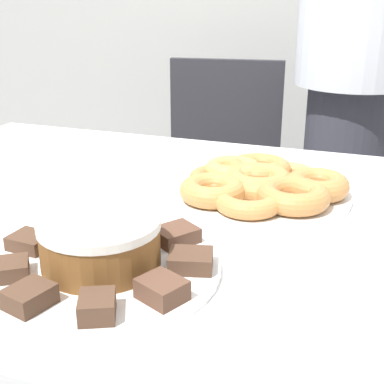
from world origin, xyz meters
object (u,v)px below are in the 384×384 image
(person_standing, at_px, (354,67))
(plate_donuts, at_px, (258,192))
(office_chair_left, at_px, (218,200))
(napkin, at_px, (11,185))
(frosted_cake, at_px, (100,242))
(plate_cake, at_px, (102,268))

(person_standing, distance_m, plate_donuts, 0.81)
(person_standing, height_order, office_chair_left, person_standing)
(plate_donuts, height_order, napkin, plate_donuts)
(office_chair_left, height_order, plate_donuts, office_chair_left)
(frosted_cake, distance_m, napkin, 0.40)
(plate_donuts, relative_size, napkin, 2.02)
(plate_donuts, xyz_separation_m, frosted_cake, (-0.14, -0.35, 0.04))
(office_chair_left, bearing_deg, napkin, -108.73)
(office_chair_left, distance_m, napkin, 0.95)
(person_standing, bearing_deg, office_chair_left, -174.56)
(person_standing, distance_m, napkin, 1.08)
(office_chair_left, bearing_deg, person_standing, -2.60)
(plate_cake, bearing_deg, frosted_cake, 0.00)
(plate_cake, bearing_deg, office_chair_left, 98.08)
(office_chair_left, bearing_deg, plate_cake, -89.96)
(person_standing, height_order, plate_cake, person_standing)
(plate_cake, bearing_deg, plate_donuts, 68.63)
(person_standing, bearing_deg, plate_cake, -102.26)
(plate_cake, relative_size, napkin, 1.92)
(plate_cake, distance_m, napkin, 0.40)
(person_standing, xyz_separation_m, napkin, (-0.57, -0.91, -0.13))
(plate_cake, bearing_deg, person_standing, 77.74)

